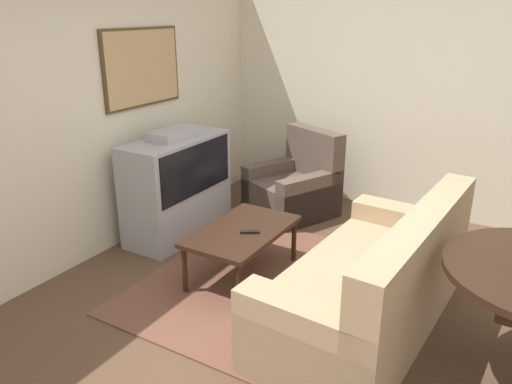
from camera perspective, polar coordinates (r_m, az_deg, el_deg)
The scene contains 9 objects.
ground_plane at distance 3.94m, azimuth 4.42°, elevation -14.18°, with size 12.00×12.00×0.00m, color brown.
wall_back at distance 4.67m, azimuth -19.38°, elevation 8.44°, with size 12.00×0.10×2.70m.
wall_right at distance 5.80m, azimuth 16.64°, elevation 10.81°, with size 0.06×12.00×2.70m.
area_rug at distance 4.43m, azimuth -1.08°, elevation -9.75°, with size 2.22×1.52×0.01m.
tv at distance 5.14m, azimuth -8.96°, elevation 0.71°, with size 1.19×0.52×1.11m.
couch at distance 3.78m, azimuth 13.25°, elevation -10.39°, with size 2.07×1.07×0.96m.
armchair at distance 5.69m, azimuth 4.45°, elevation 0.44°, with size 1.09×1.07×0.95m.
coffee_table at distance 4.28m, azimuth -1.58°, elevation -4.79°, with size 1.04×0.63×0.45m.
remote at distance 4.18m, azimuth -0.72°, elevation -4.58°, with size 0.12×0.16×0.02m.
Camera 1 is at (-2.93, -1.39, 2.23)m, focal length 35.00 mm.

